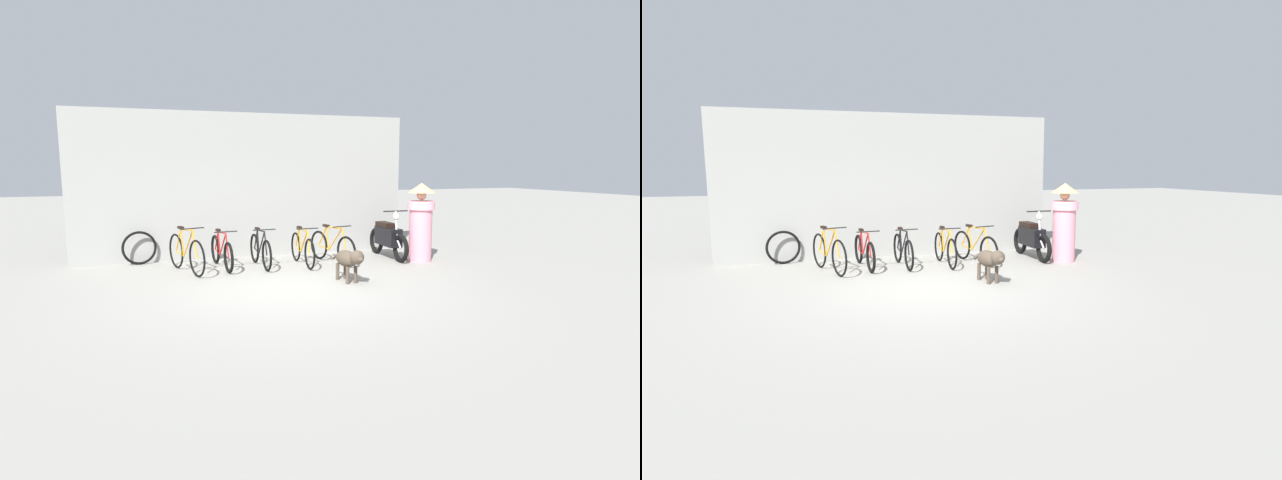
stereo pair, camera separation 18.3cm
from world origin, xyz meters
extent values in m
plane|color=gray|center=(0.00, 0.00, 0.00)|extent=(60.00, 60.00, 0.00)
cube|color=gray|center=(0.00, 3.46, 1.63)|extent=(7.62, 0.20, 3.25)
torus|color=black|center=(-1.39, 1.57, 0.36)|extent=(0.25, 0.69, 0.71)
torus|color=black|center=(-1.70, 2.57, 0.36)|extent=(0.25, 0.69, 0.71)
cylinder|color=orange|center=(-1.51, 1.96, 0.59)|extent=(0.18, 0.51, 0.59)
cylinder|color=orange|center=(-1.60, 2.25, 0.57)|extent=(0.07, 0.13, 0.54)
cylinder|color=orange|center=(-1.52, 2.01, 0.85)|extent=(0.21, 0.59, 0.06)
cylinder|color=orange|center=(-1.64, 2.39, 0.33)|extent=(0.14, 0.39, 0.08)
cylinder|color=orange|center=(-1.65, 2.44, 0.60)|extent=(0.12, 0.31, 0.49)
cylinder|color=orange|center=(-1.41, 1.65, 0.61)|extent=(0.08, 0.18, 0.52)
cube|color=black|center=(-1.61, 2.30, 0.87)|extent=(0.12, 0.19, 0.05)
cylinder|color=black|center=(-1.43, 1.72, 0.91)|extent=(0.45, 0.16, 0.02)
torus|color=black|center=(-0.77, 1.71, 0.31)|extent=(0.11, 0.62, 0.62)
torus|color=black|center=(-0.88, 2.79, 0.31)|extent=(0.11, 0.62, 0.62)
cylinder|color=red|center=(-0.81, 2.13, 0.51)|extent=(0.08, 0.54, 0.52)
cylinder|color=red|center=(-0.84, 2.44, 0.50)|extent=(0.04, 0.14, 0.47)
cylinder|color=red|center=(-0.82, 2.18, 0.74)|extent=(0.09, 0.63, 0.06)
cylinder|color=red|center=(-0.86, 2.59, 0.29)|extent=(0.07, 0.41, 0.07)
cylinder|color=red|center=(-0.86, 2.64, 0.52)|extent=(0.06, 0.32, 0.43)
cylinder|color=red|center=(-0.78, 1.79, 0.53)|extent=(0.05, 0.19, 0.46)
cube|color=black|center=(-0.85, 2.49, 0.76)|extent=(0.09, 0.19, 0.05)
cylinder|color=black|center=(-0.79, 1.87, 0.80)|extent=(0.46, 0.07, 0.02)
torus|color=black|center=(-0.03, 1.64, 0.32)|extent=(0.07, 0.63, 0.63)
torus|color=black|center=(-0.06, 2.60, 0.32)|extent=(0.07, 0.63, 0.63)
cylinder|color=black|center=(-0.04, 2.01, 0.52)|extent=(0.05, 0.48, 0.53)
cylinder|color=black|center=(-0.05, 2.29, 0.51)|extent=(0.03, 0.12, 0.48)
cylinder|color=black|center=(-0.04, 2.06, 0.76)|extent=(0.05, 0.55, 0.06)
cylinder|color=black|center=(-0.06, 2.42, 0.29)|extent=(0.04, 0.36, 0.08)
cylinder|color=black|center=(-0.06, 2.47, 0.53)|extent=(0.04, 0.29, 0.44)
cylinder|color=black|center=(-0.03, 1.71, 0.55)|extent=(0.03, 0.17, 0.47)
cube|color=black|center=(-0.05, 2.34, 0.77)|extent=(0.08, 0.18, 0.05)
cylinder|color=black|center=(-0.03, 1.79, 0.82)|extent=(0.46, 0.04, 0.02)
torus|color=black|center=(0.83, 1.51, 0.32)|extent=(0.05, 0.64, 0.63)
torus|color=black|center=(0.84, 2.49, 0.32)|extent=(0.05, 0.64, 0.63)
cylinder|color=orange|center=(0.83, 1.89, 0.52)|extent=(0.03, 0.49, 0.53)
cylinder|color=orange|center=(0.83, 2.17, 0.51)|extent=(0.03, 0.13, 0.48)
cylinder|color=orange|center=(0.83, 1.94, 0.76)|extent=(0.03, 0.57, 0.06)
cylinder|color=orange|center=(0.83, 2.31, 0.29)|extent=(0.03, 0.37, 0.08)
cylinder|color=orange|center=(0.83, 2.36, 0.53)|extent=(0.03, 0.30, 0.44)
cylinder|color=orange|center=(0.83, 1.58, 0.55)|extent=(0.03, 0.18, 0.47)
cube|color=black|center=(0.83, 2.22, 0.78)|extent=(0.07, 0.18, 0.05)
cylinder|color=black|center=(0.83, 1.65, 0.82)|extent=(0.46, 0.03, 0.02)
torus|color=black|center=(1.63, 1.52, 0.32)|extent=(0.20, 0.64, 0.64)
torus|color=black|center=(1.39, 2.52, 0.32)|extent=(0.20, 0.64, 0.64)
cylinder|color=orange|center=(1.54, 1.91, 0.53)|extent=(0.15, 0.50, 0.53)
cylinder|color=orange|center=(1.47, 2.19, 0.51)|extent=(0.06, 0.13, 0.49)
cylinder|color=orange|center=(1.52, 1.96, 0.77)|extent=(0.17, 0.59, 0.06)
cylinder|color=orange|center=(1.43, 2.33, 0.30)|extent=(0.12, 0.39, 0.08)
cylinder|color=orange|center=(1.42, 2.38, 0.54)|extent=(0.10, 0.31, 0.45)
cylinder|color=orange|center=(1.61, 1.59, 0.55)|extent=(0.07, 0.18, 0.48)
cube|color=black|center=(1.45, 2.25, 0.79)|extent=(0.11, 0.19, 0.05)
cylinder|color=black|center=(1.60, 1.67, 0.83)|extent=(0.45, 0.13, 0.02)
torus|color=black|center=(2.91, 1.53, 0.31)|extent=(0.11, 0.62, 0.62)
torus|color=black|center=(2.93, 2.75, 0.31)|extent=(0.11, 0.62, 0.62)
cube|color=black|center=(2.92, 2.14, 0.49)|extent=(0.29, 0.88, 0.41)
cube|color=black|center=(2.92, 2.30, 0.75)|extent=(0.25, 0.56, 0.10)
cylinder|color=silver|center=(2.91, 1.76, 0.80)|extent=(0.05, 0.14, 0.61)
cylinder|color=silver|center=(2.91, 1.62, 0.40)|extent=(0.04, 0.21, 0.21)
cylinder|color=black|center=(2.91, 1.80, 1.10)|extent=(0.58, 0.04, 0.03)
sphere|color=silver|center=(2.91, 1.77, 0.98)|extent=(0.14, 0.14, 0.14)
ellipsoid|color=#4C3F33|center=(1.13, 0.30, 0.42)|extent=(0.36, 0.63, 0.30)
cylinder|color=#4C3F33|center=(1.23, 0.12, 0.16)|extent=(0.07, 0.07, 0.31)
cylinder|color=#4C3F33|center=(1.07, 0.10, 0.16)|extent=(0.07, 0.07, 0.31)
cylinder|color=#4C3F33|center=(1.19, 0.49, 0.16)|extent=(0.07, 0.07, 0.31)
cylinder|color=#4C3F33|center=(1.02, 0.48, 0.16)|extent=(0.07, 0.07, 0.31)
sphere|color=#4C3F33|center=(1.17, -0.07, 0.50)|extent=(0.28, 0.28, 0.25)
ellipsoid|color=#4C3F33|center=(1.18, -0.18, 0.49)|extent=(0.12, 0.15, 0.10)
cylinder|color=#4C3F33|center=(1.08, 0.70, 0.39)|extent=(0.08, 0.27, 0.16)
cylinder|color=pink|center=(3.41, 1.57, 0.66)|extent=(0.51, 0.51, 1.32)
cylinder|color=#FFA0B2|center=(3.41, 1.57, 1.23)|extent=(0.61, 0.61, 0.18)
sphere|color=tan|center=(3.41, 1.57, 1.45)|extent=(0.22, 0.22, 0.21)
cone|color=tan|center=(3.41, 1.57, 1.61)|extent=(0.62, 0.62, 0.21)
torus|color=black|center=(-2.41, 3.20, 0.36)|extent=(0.72, 0.18, 0.72)
camera|label=1|loc=(-2.31, -7.88, 2.10)|focal=28.00mm
camera|label=2|loc=(-2.13, -7.94, 2.10)|focal=28.00mm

